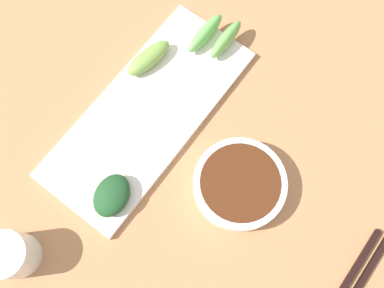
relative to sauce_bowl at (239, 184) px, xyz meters
The scene contains 8 objects.
tabletop 0.11m from the sauce_bowl, 19.87° to the right, with size 2.10×2.10×0.02m, color #A47249.
sauce_bowl is the anchor object (origin of this frame).
serving_plate 0.18m from the sauce_bowl, ahead, with size 0.16×0.37×0.01m, color silver.
broccoli_leafy_0 0.19m from the sauce_bowl, 42.47° to the left, with size 0.05×0.07×0.03m, color #1C4723.
broccoli_stalk_1 0.24m from the sauce_bowl, 49.47° to the right, with size 0.02×0.08×0.03m, color #65AA4E.
broccoli_stalk_2 0.25m from the sauce_bowl, 18.74° to the right, with size 0.03×0.08×0.03m, color #75A044.
broccoli_stalk_3 0.25m from the sauce_bowl, 42.04° to the right, with size 0.02×0.09×0.03m, color #66B455.
tea_cup 0.33m from the sauce_bowl, 54.57° to the left, with size 0.06×0.06×0.06m, color white.
Camera 1 is at (-0.12, 0.18, 0.64)m, focal length 39.13 mm.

